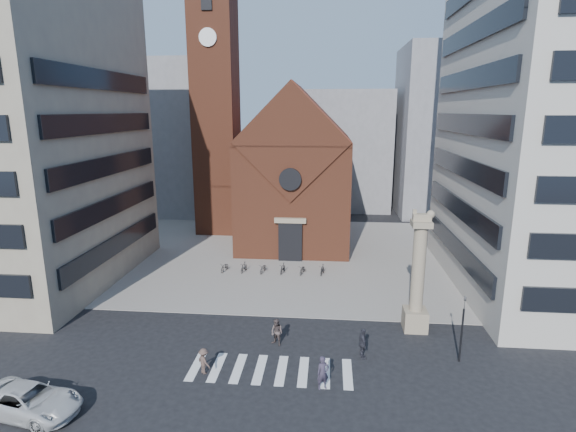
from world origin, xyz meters
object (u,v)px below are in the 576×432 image
object	(u,v)px
lion_column	(417,283)
traffic_light	(462,327)
pedestrian_0	(323,373)
pedestrian_2	(363,344)
white_car	(29,401)
pedestrian_1	(277,332)
scooter_0	(225,267)

from	to	relation	value
lion_column	traffic_light	xyz separation A→B (m)	(1.99, -4.00, -1.17)
pedestrian_0	pedestrian_2	world-z (taller)	pedestrian_2
white_car	traffic_light	bearing A→B (deg)	-63.32
traffic_light	pedestrian_0	bearing A→B (deg)	-156.98
pedestrian_1	pedestrian_2	size ratio (longest dim) A/B	0.92
white_car	pedestrian_2	xyz separation A→B (m)	(17.23, 6.87, 0.24)
lion_column	pedestrian_1	distance (m)	10.23
lion_column	white_car	bearing A→B (deg)	-152.46
traffic_light	pedestrian_1	xyz separation A→B (m)	(-11.41, 0.94, -1.38)
scooter_0	lion_column	bearing A→B (deg)	-21.18
pedestrian_1	lion_column	bearing A→B (deg)	48.83
pedestrian_0	pedestrian_2	xyz separation A→B (m)	(2.40, 3.37, 0.03)
pedestrian_2	white_car	bearing A→B (deg)	99.78
pedestrian_0	traffic_light	bearing A→B (deg)	-2.08
traffic_light	pedestrian_2	distance (m)	6.07
pedestrian_0	pedestrian_2	bearing A→B (deg)	29.40
lion_column	white_car	distance (m)	24.02
traffic_light	white_car	world-z (taller)	traffic_light
pedestrian_2	scooter_0	bearing A→B (deg)	28.09
traffic_light	scooter_0	size ratio (longest dim) A/B	2.72
traffic_light	scooter_0	bearing A→B (deg)	141.75
pedestrian_0	pedestrian_2	distance (m)	4.14
traffic_light	white_car	xyz separation A→B (m)	(-23.16, -7.04, -1.53)
white_car	pedestrian_1	world-z (taller)	pedestrian_1
traffic_light	pedestrian_1	distance (m)	11.53
pedestrian_1	white_car	bearing A→B (deg)	-115.00
traffic_light	pedestrian_0	world-z (taller)	traffic_light
pedestrian_0	scooter_0	xyz separation A→B (m)	(-9.65, 17.72, -0.50)
lion_column	pedestrian_0	world-z (taller)	lion_column
scooter_0	traffic_light	bearing A→B (deg)	-26.96
traffic_light	pedestrian_1	size ratio (longest dim) A/B	2.36
white_car	scooter_0	distance (m)	21.84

